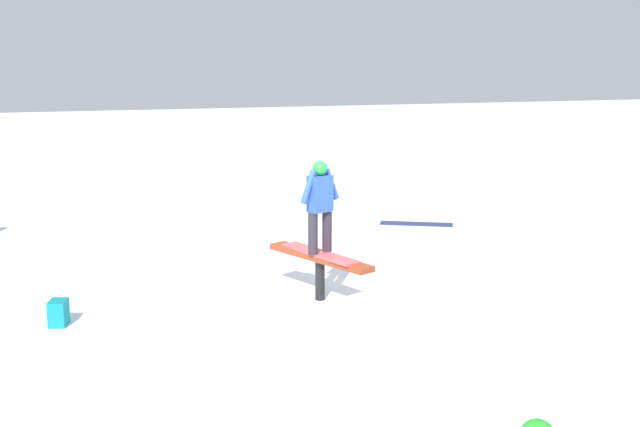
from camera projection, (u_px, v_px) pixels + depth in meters
name	position (u px, v px, depth m)	size (l,w,h in m)	color
ground_plane	(320.00, 299.00, 12.85)	(60.00, 60.00, 0.00)	white
rail_feature	(320.00, 262.00, 12.74)	(1.83, 1.19, 0.67)	black
snow_kicker_ramp	(431.00, 319.00, 11.28)	(1.80, 1.50, 0.46)	white
main_rider_on_rail	(320.00, 209.00, 12.58)	(1.47, 0.91, 1.36)	#EA6061
loose_snowboard_white	(273.00, 242.00, 16.16)	(1.49, 0.28, 0.02)	white
loose_snowboard_navy	(416.00, 224.00, 17.65)	(1.43, 0.28, 0.02)	navy
backpack_on_snow	(58.00, 313.00, 11.73)	(0.30, 0.22, 0.34)	teal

